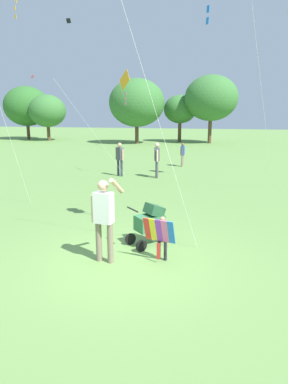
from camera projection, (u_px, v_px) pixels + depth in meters
name	position (u px, v px, depth m)	size (l,w,h in m)	color
ground_plane	(125.00, 262.00, 7.41)	(120.00, 120.00, 0.00)	#668E47
treeline_distant	(183.00, 104.00, 34.29)	(44.09, 7.41, 6.69)	brown
child_with_butterfly_kite	(162.00, 234.00, 7.38)	(0.71, 0.43, 0.98)	#232328
person_adult_flyer	(104.00, 214.00, 7.22)	(0.63, 0.54, 1.86)	#7F705B
stroller	(150.00, 221.00, 8.26)	(0.99, 0.96, 1.03)	black
kite_blue_high	(123.00, 83.00, 16.00)	(2.23, 3.80, 5.09)	#F4A319
person_red_shirt	(157.00, 157.00, 16.66)	(0.31, 0.53, 1.70)	#4C4C51
person_couple_left	(183.00, 153.00, 20.17)	(0.22, 0.44, 1.38)	#7F705B
person_kid_running	(120.00, 157.00, 17.13)	(0.47, 0.38, 1.66)	#33384C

